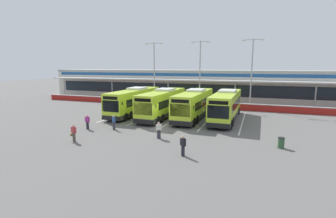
# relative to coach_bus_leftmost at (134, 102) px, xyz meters

# --- Properties ---
(ground_plane) EXTENTS (200.00, 200.00, 0.00)m
(ground_plane) POSITION_rel_coach_bus_leftmost_xyz_m (6.54, -6.04, -1.79)
(ground_plane) COLOR #605E5B
(terminal_building) EXTENTS (70.00, 13.00, 6.00)m
(terminal_building) POSITION_rel_coach_bus_leftmost_xyz_m (6.54, 20.87, 1.23)
(terminal_building) COLOR beige
(terminal_building) RESTS_ON ground
(red_barrier_wall) EXTENTS (60.00, 0.40, 1.10)m
(red_barrier_wall) POSITION_rel_coach_bus_leftmost_xyz_m (6.54, 8.46, -1.23)
(red_barrier_wall) COLOR maroon
(red_barrier_wall) RESTS_ON ground
(coach_bus_leftmost) EXTENTS (3.02, 12.19, 3.78)m
(coach_bus_leftmost) POSITION_rel_coach_bus_leftmost_xyz_m (0.00, 0.00, 0.00)
(coach_bus_leftmost) COLOR #B7DB2D
(coach_bus_leftmost) RESTS_ON ground
(coach_bus_left_centre) EXTENTS (3.02, 12.19, 3.78)m
(coach_bus_left_centre) POSITION_rel_coach_bus_leftmost_xyz_m (4.47, -0.38, 0.00)
(coach_bus_left_centre) COLOR #B7DB2D
(coach_bus_left_centre) RESTS_ON ground
(coach_bus_centre) EXTENTS (3.02, 12.19, 3.78)m
(coach_bus_centre) POSITION_rel_coach_bus_leftmost_xyz_m (8.69, 0.18, 0.00)
(coach_bus_centre) COLOR #B7DB2D
(coach_bus_centre) RESTS_ON ground
(coach_bus_right_centre) EXTENTS (3.02, 12.19, 3.78)m
(coach_bus_right_centre) POSITION_rel_coach_bus_leftmost_xyz_m (12.79, 0.48, 0.00)
(coach_bus_right_centre) COLOR #B7DB2D
(coach_bus_right_centre) RESTS_ON ground
(bay_stripe_far_west) EXTENTS (0.14, 13.00, 0.01)m
(bay_stripe_far_west) POSITION_rel_coach_bus_leftmost_xyz_m (-1.86, -0.04, -1.78)
(bay_stripe_far_west) COLOR silver
(bay_stripe_far_west) RESTS_ON ground
(bay_stripe_west) EXTENTS (0.14, 13.00, 0.01)m
(bay_stripe_west) POSITION_rel_coach_bus_leftmost_xyz_m (2.34, -0.04, -1.78)
(bay_stripe_west) COLOR silver
(bay_stripe_west) RESTS_ON ground
(bay_stripe_mid_west) EXTENTS (0.14, 13.00, 0.01)m
(bay_stripe_mid_west) POSITION_rel_coach_bus_leftmost_xyz_m (6.54, -0.04, -1.78)
(bay_stripe_mid_west) COLOR silver
(bay_stripe_mid_west) RESTS_ON ground
(bay_stripe_centre) EXTENTS (0.14, 13.00, 0.01)m
(bay_stripe_centre) POSITION_rel_coach_bus_leftmost_xyz_m (10.74, -0.04, -1.78)
(bay_stripe_centre) COLOR silver
(bay_stripe_centre) RESTS_ON ground
(bay_stripe_mid_east) EXTENTS (0.14, 13.00, 0.01)m
(bay_stripe_mid_east) POSITION_rel_coach_bus_leftmost_xyz_m (14.94, -0.04, -1.78)
(bay_stripe_mid_east) COLOR silver
(bay_stripe_mid_east) RESTS_ON ground
(pedestrian_with_handbag) EXTENTS (0.62, 0.32, 1.62)m
(pedestrian_with_handbag) POSITION_rel_coach_bus_leftmost_xyz_m (0.94, -13.77, -0.93)
(pedestrian_with_handbag) COLOR #4C4238
(pedestrian_with_handbag) RESTS_ON ground
(pedestrian_in_dark_coat) EXTENTS (0.49, 0.38, 1.62)m
(pedestrian_in_dark_coat) POSITION_rel_coach_bus_leftmost_xyz_m (7.85, -10.20, -0.91)
(pedestrian_in_dark_coat) COLOR #33333D
(pedestrian_in_dark_coat) RESTS_ON ground
(pedestrian_child) EXTENTS (0.53, 0.39, 1.62)m
(pedestrian_child) POSITION_rel_coach_bus_leftmost_xyz_m (11.34, -13.93, -0.91)
(pedestrian_child) COLOR black
(pedestrian_child) RESTS_ON ground
(pedestrian_near_bin) EXTENTS (0.50, 0.42, 1.62)m
(pedestrian_near_bin) POSITION_rel_coach_bus_leftmost_xyz_m (2.02, -8.75, -0.91)
(pedestrian_near_bin) COLOR #33333D
(pedestrian_near_bin) RESTS_ON ground
(pedestrian_approaching_bus) EXTENTS (0.54, 0.29, 1.62)m
(pedestrian_approaching_bus) POSITION_rel_coach_bus_leftmost_xyz_m (-0.82, -9.53, -0.91)
(pedestrian_approaching_bus) COLOR black
(pedestrian_approaching_bus) RESTS_ON ground
(lamp_post_west) EXTENTS (3.24, 0.28, 11.00)m
(lamp_post_west) POSITION_rel_coach_bus_leftmost_xyz_m (-1.38, 10.63, 4.50)
(lamp_post_west) COLOR #9E9EA3
(lamp_post_west) RESTS_ON ground
(lamp_post_centre) EXTENTS (3.24, 0.28, 11.00)m
(lamp_post_centre) POSITION_rel_coach_bus_leftmost_xyz_m (7.02, 10.71, 4.50)
(lamp_post_centre) COLOR #9E9EA3
(lamp_post_centre) RESTS_ON ground
(lamp_post_east) EXTENTS (3.24, 0.28, 11.00)m
(lamp_post_east) POSITION_rel_coach_bus_leftmost_xyz_m (15.41, 10.25, 4.50)
(lamp_post_east) COLOR #9E9EA3
(lamp_post_east) RESTS_ON ground
(litter_bin) EXTENTS (0.54, 0.54, 0.93)m
(litter_bin) POSITION_rel_coach_bus_leftmost_xyz_m (18.58, -9.34, -1.32)
(litter_bin) COLOR #2D5133
(litter_bin) RESTS_ON ground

